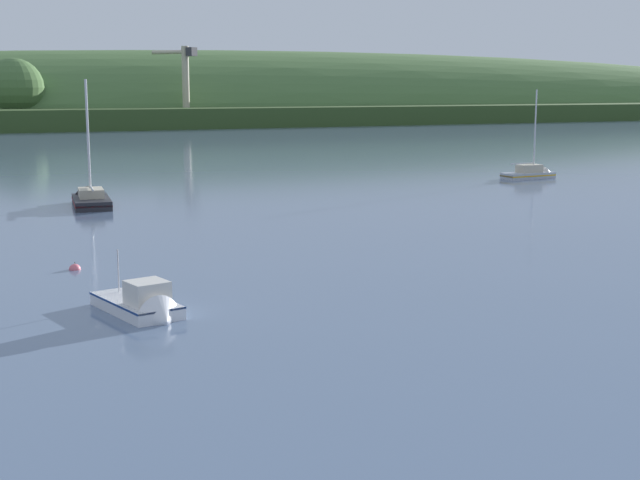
% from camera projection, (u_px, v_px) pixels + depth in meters
% --- Properties ---
extents(far_shoreline_hill, '(586.57, 102.35, 37.79)m').
position_uv_depth(far_shoreline_hill, '(273.00, 118.00, 249.62)').
color(far_shoreline_hill, '#314A21').
rests_on(far_shoreline_hill, ground).
extents(dockside_crane, '(8.34, 9.98, 17.92)m').
position_uv_depth(dockside_crane, '(185.00, 89.00, 198.28)').
color(dockside_crane, '#4C4C51').
rests_on(dockside_crane, ground).
extents(sailboat_near_mooring, '(6.17, 2.28, 9.60)m').
position_uv_depth(sailboat_near_mooring, '(533.00, 175.00, 88.20)').
color(sailboat_near_mooring, '#ADB2BC').
rests_on(sailboat_near_mooring, ground).
extents(sailboat_midwater_white, '(3.45, 7.40, 10.79)m').
position_uv_depth(sailboat_midwater_white, '(91.00, 202.00, 68.23)').
color(sailboat_midwater_white, '#232328').
rests_on(sailboat_midwater_white, ground).
extents(fishing_boat_moored, '(3.01, 5.31, 3.10)m').
position_uv_depth(fishing_boat_moored, '(143.00, 307.00, 35.44)').
color(fishing_boat_moored, white).
rests_on(fishing_boat_moored, ground).
extents(mooring_buoy_midchannel, '(0.59, 0.59, 0.67)m').
position_uv_depth(mooring_buoy_midchannel, '(75.00, 270.00, 44.27)').
color(mooring_buoy_midchannel, '#E06675').
rests_on(mooring_buoy_midchannel, ground).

